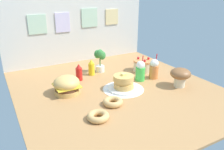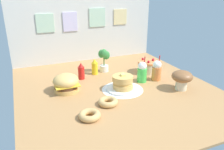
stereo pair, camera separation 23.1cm
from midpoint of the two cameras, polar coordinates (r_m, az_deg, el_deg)
The scene contains 14 objects.
ground_plane at distance 2.32m, azimuth -1.65°, elevation -3.63°, with size 1.93×2.10×0.02m, color #B27F4C.
back_wall at distance 3.11m, azimuth -10.82°, elevation 11.15°, with size 1.93×0.04×0.86m.
doily_mat at distance 2.29m, azimuth -0.03°, elevation -3.58°, with size 0.41×0.41×0.00m, color white.
burger at distance 2.24m, azimuth -14.18°, elevation -2.52°, with size 0.25×0.25×0.18m.
pancake_stack at distance 2.26m, azimuth -0.01°, elevation -2.04°, with size 0.32×0.32×0.16m.
layer_cake at distance 2.76m, azimuth 5.40°, elevation 2.33°, with size 0.23×0.23×0.17m.
ketchup_bottle at distance 2.52m, azimuth -10.87°, elevation 0.52°, with size 0.07×0.07×0.19m.
mustard_bottle at distance 2.65m, azimuth -7.67°, elevation 1.76°, with size 0.07×0.07×0.19m.
cream_soda_cup at distance 2.47m, azimuth 4.46°, elevation 0.99°, with size 0.10×0.10×0.28m.
orange_float_cup at distance 2.55m, azimuth 7.92°, elevation 1.48°, with size 0.10×0.10×0.28m.
donut_pink_glaze at distance 1.80m, azimuth -7.24°, elevation -10.28°, with size 0.17×0.17×0.05m.
donut_chocolate at distance 2.00m, azimuth -3.11°, elevation -6.78°, with size 0.17×0.17×0.05m.
potted_plant at distance 2.72m, azimuth -5.45°, elevation 3.83°, with size 0.14×0.11×0.29m.
mushroom_stool at distance 2.38m, azimuth 14.09°, elevation -0.14°, with size 0.21×0.21×0.20m.
Camera 1 is at (-1.06, -1.82, 0.97)m, focal length 36.54 mm.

